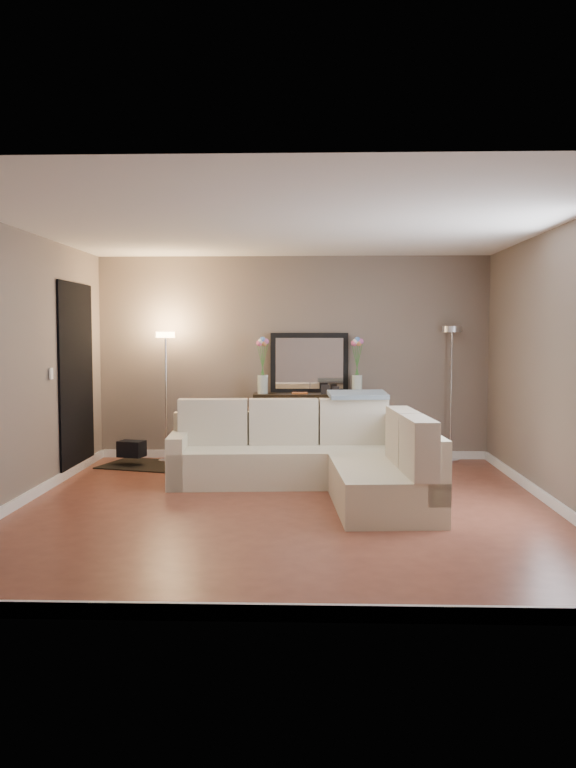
{
  "coord_description": "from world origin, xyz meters",
  "views": [
    {
      "loc": [
        0.24,
        -6.86,
        1.64
      ],
      "look_at": [
        0.0,
        0.8,
        1.1
      ],
      "focal_mm": 35.0,
      "sensor_mm": 36.0,
      "label": 1
    }
  ],
  "objects_px": {
    "floor_lamp_lit": "(166,370)",
    "console_table": "(302,423)",
    "sectional_sofa": "(322,458)",
    "floor_lamp_unlit": "(451,366)"
  },
  "relations": [
    {
      "from": "console_table",
      "to": "floor_lamp_unlit",
      "type": "relative_size",
      "value": 0.83
    },
    {
      "from": "floor_lamp_lit",
      "to": "sectional_sofa",
      "type": "bearing_deg",
      "value": -40.05
    },
    {
      "from": "console_table",
      "to": "floor_lamp_lit",
      "type": "xyz_separation_m",
      "value": [
        -1.71,
        -0.08,
        0.67
      ]
    },
    {
      "from": "floor_lamp_lit",
      "to": "floor_lamp_unlit",
      "type": "xyz_separation_m",
      "value": [
        3.58,
        0.15,
        0.05
      ]
    },
    {
      "from": "sectional_sofa",
      "to": "floor_lamp_unlit",
      "type": "height_order",
      "value": "floor_lamp_unlit"
    },
    {
      "from": "floor_lamp_lit",
      "to": "floor_lamp_unlit",
      "type": "distance_m",
      "value": 3.58
    },
    {
      "from": "console_table",
      "to": "sectional_sofa",
      "type": "bearing_deg",
      "value": -82.47
    },
    {
      "from": "floor_lamp_lit",
      "to": "console_table",
      "type": "bearing_deg",
      "value": 2.53
    },
    {
      "from": "console_table",
      "to": "floor_lamp_lit",
      "type": "distance_m",
      "value": 1.83
    },
    {
      "from": "console_table",
      "to": "floor_lamp_unlit",
      "type": "xyz_separation_m",
      "value": [
        1.87,
        0.07,
        0.72
      ]
    }
  ]
}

